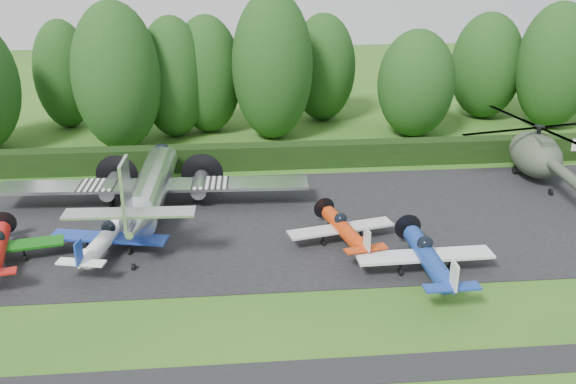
{
  "coord_description": "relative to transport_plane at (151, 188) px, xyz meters",
  "views": [
    {
      "loc": [
        -0.21,
        -29.34,
        18.63
      ],
      "look_at": [
        3.39,
        9.43,
        2.5
      ],
      "focal_mm": 40.0,
      "sensor_mm": 36.0,
      "label": 1
    }
  ],
  "objects": [
    {
      "name": "ground",
      "position": [
        5.84,
        -12.4,
        -1.96
      ],
      "size": [
        160.0,
        160.0,
        0.0
      ],
      "primitive_type": "plane",
      "color": "#275A19",
      "rests_on": "ground"
    },
    {
      "name": "apron",
      "position": [
        5.84,
        -2.4,
        -1.96
      ],
      "size": [
        70.0,
        18.0,
        0.01
      ],
      "primitive_type": "cube",
      "color": "black",
      "rests_on": "ground"
    },
    {
      "name": "taxiway_verge",
      "position": [
        5.84,
        -18.4,
        -1.96
      ],
      "size": [
        70.0,
        2.0,
        0.0
      ],
      "primitive_type": "cube",
      "color": "black",
      "rests_on": "ground"
    },
    {
      "name": "hedgerow",
      "position": [
        5.84,
        8.6,
        -1.96
      ],
      "size": [
        90.0,
        1.6,
        2.0
      ],
      "primitive_type": "cube",
      "color": "black",
      "rests_on": "ground"
    },
    {
      "name": "transport_plane",
      "position": [
        0.0,
        0.0,
        0.0
      ],
      "size": [
        21.94,
        16.82,
        7.03
      ],
      "rotation": [
        0.0,
        0.0,
        0.04
      ],
      "color": "silver",
      "rests_on": "ground"
    },
    {
      "name": "light_plane_white",
      "position": [
        -2.19,
        -6.06,
        -0.79
      ],
      "size": [
        7.29,
        7.67,
        2.8
      ],
      "rotation": [
        0.0,
        0.0,
        0.22
      ],
      "color": "white",
      "rests_on": "ground"
    },
    {
      "name": "light_plane_orange",
      "position": [
        12.48,
        -5.95,
        -0.86
      ],
      "size": [
        6.88,
        7.24,
        2.64
      ],
      "rotation": [
        0.0,
        0.0,
        -0.22
      ],
      "color": "#C0340B",
      "rests_on": "ground"
    },
    {
      "name": "light_plane_blue",
      "position": [
        16.55,
        -10.35,
        -0.69
      ],
      "size": [
        7.95,
        8.36,
        3.06
      ],
      "rotation": [
        0.0,
        0.0,
        -0.03
      ],
      "color": "navy",
      "rests_on": "ground"
    },
    {
      "name": "helicopter",
      "position": [
        29.54,
        4.08,
        0.37
      ],
      "size": [
        13.49,
        15.8,
        4.35
      ],
      "rotation": [
        0.0,
        0.0,
        0.06
      ],
      "color": "#374333",
      "rests_on": "ground"
    },
    {
      "name": "tree_0",
      "position": [
        32.06,
        21.89,
        3.45
      ],
      "size": [
        7.29,
        7.29,
        10.85
      ],
      "color": "black",
      "rests_on": "ground"
    },
    {
      "name": "tree_1",
      "position": [
        -10.46,
        22.18,
        3.34
      ],
      "size": [
        5.67,
        5.67,
        10.63
      ],
      "color": "black",
      "rests_on": "ground"
    },
    {
      "name": "tree_2",
      "position": [
        -4.14,
        14.8,
        4.57
      ],
      "size": [
        7.66,
        7.66,
        13.09
      ],
      "color": "black",
      "rests_on": "ground"
    },
    {
      "name": "tree_3",
      "position": [
        37.32,
        17.87,
        4.17
      ],
      "size": [
        7.4,
        7.4,
        12.28
      ],
      "color": "black",
      "rests_on": "ground"
    },
    {
      "name": "tree_5",
      "position": [
        9.62,
        16.77,
        4.86
      ],
      "size": [
        7.45,
        7.45,
        13.68
      ],
      "color": "black",
      "rests_on": "ground"
    },
    {
      "name": "tree_6",
      "position": [
        23.06,
        16.22,
        3.08
      ],
      "size": [
        7.21,
        7.21,
        10.11
      ],
      "color": "black",
      "rests_on": "ground"
    },
    {
      "name": "tree_7",
      "position": [
        15.16,
        22.53,
        3.46
      ],
      "size": [
        6.59,
        6.59,
        10.86
      ],
      "color": "black",
      "rests_on": "ground"
    },
    {
      "name": "tree_8",
      "position": [
        3.55,
        19.42,
        3.64
      ],
      "size": [
        6.57,
        6.57,
        11.24
      ],
      "color": "black",
      "rests_on": "ground"
    },
    {
      "name": "tree_10",
      "position": [
        0.39,
        18.18,
        3.7
      ],
      "size": [
        6.25,
        6.25,
        11.35
      ],
      "color": "black",
      "rests_on": "ground"
    }
  ]
}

